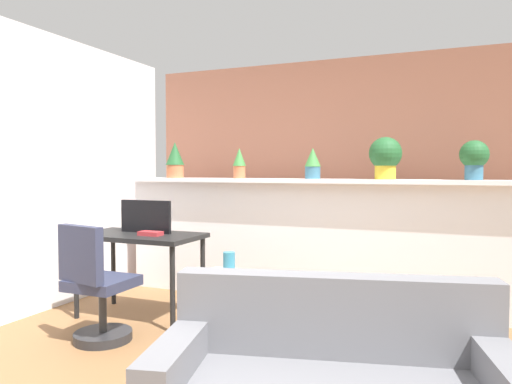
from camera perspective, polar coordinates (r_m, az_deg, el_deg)
The scene contains 15 objects.
divider_wall at distance 4.76m, azimuth 6.27°, elevation -6.08°, with size 4.00×0.16×1.19m, color white.
plant_shelf at distance 4.67m, azimuth 6.17°, elevation 1.33°, with size 4.00×0.31×0.04m, color white.
brick_wall_behind at distance 5.29m, azimuth 8.14°, elevation 1.90°, with size 4.00×0.10×2.50m, color #935B47.
side_wall_left at distance 4.61m, azimuth -28.18°, elevation 2.12°, with size 0.12×4.40×2.60m, color white.
potted_plant_0 at distance 5.27m, azimuth -9.64°, elevation 3.85°, with size 0.20×0.20×0.39m.
potted_plant_1 at distance 4.91m, azimuth -2.00°, elevation 3.54°, with size 0.13×0.13×0.31m.
potted_plant_2 at distance 4.66m, azimuth 6.78°, elevation 3.47°, with size 0.16×0.16×0.30m.
potted_plant_3 at distance 4.55m, azimuth 15.18°, elevation 4.16°, with size 0.30×0.30×0.39m.
potted_plant_4 at distance 4.49m, azimuth 24.58°, elevation 3.78°, with size 0.24×0.24×0.34m.
desk at distance 4.40m, azimuth -13.71°, elevation -5.94°, with size 1.10×0.60×0.75m.
tv_monitor at distance 4.43m, azimuth -13.02°, elevation -2.86°, with size 0.51×0.04×0.29m, color black.
office_chair at distance 3.89m, azimuth -18.52°, elevation -11.28°, with size 0.48×0.48×0.91m.
side_cube_shelf at distance 3.90m, azimuth -3.53°, elevation -13.25°, with size 0.40×0.41×0.50m.
vase_on_shelf at distance 3.79m, azimuth -3.23°, elevation -8.46°, with size 0.09×0.09×0.17m, color teal.
book_on_desk at distance 4.24m, azimuth -12.47°, elevation -4.85°, with size 0.20×0.11×0.04m, color #B22D33.
Camera 1 is at (1.32, -2.52, 1.32)m, focal length 33.53 mm.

